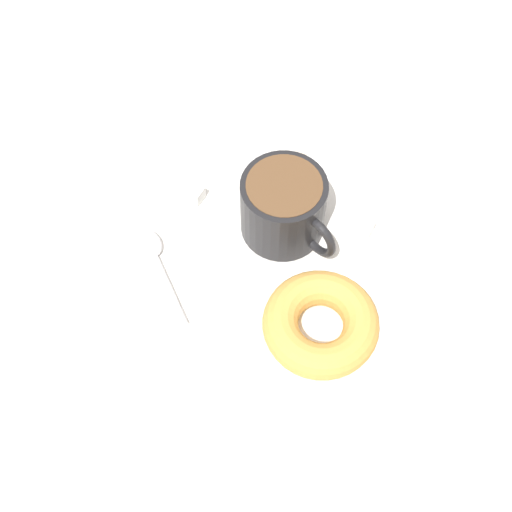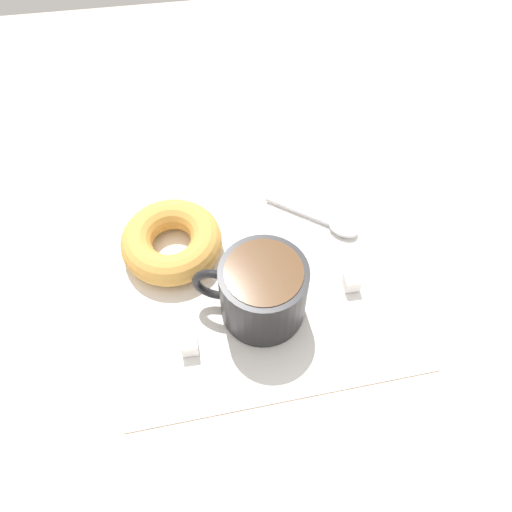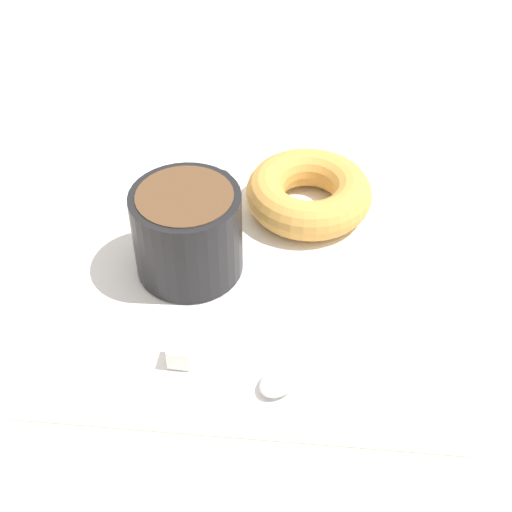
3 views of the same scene
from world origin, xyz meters
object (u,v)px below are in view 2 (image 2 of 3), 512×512
at_px(donut, 172,241).
at_px(spoon, 332,224).
at_px(coffee_cup, 262,290).
at_px(sugar_cube_extra, 352,282).
at_px(sugar_cube, 189,345).

xyz_separation_m(donut, spoon, (-0.19, -0.01, -0.01)).
height_order(coffee_cup, donut, coffee_cup).
bearing_deg(donut, spoon, -178.08).
xyz_separation_m(donut, sugar_cube_extra, (-0.19, 0.08, -0.01)).
relative_size(sugar_cube, sugar_cube_extra, 1.01).
height_order(coffee_cup, sugar_cube_extra, coffee_cup).
distance_m(donut, sugar_cube, 0.13).
height_order(spoon, sugar_cube, sugar_cube).
bearing_deg(spoon, sugar_cube, 36.28).
bearing_deg(sugar_cube_extra, coffee_cup, 7.36).
xyz_separation_m(coffee_cup, sugar_cube, (0.08, 0.03, -0.03)).
bearing_deg(donut, sugar_cube, 94.25).
bearing_deg(spoon, donut, 1.92).
bearing_deg(spoon, sugar_cube_extra, 91.09).
relative_size(spoon, sugar_cube_extra, 6.26).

